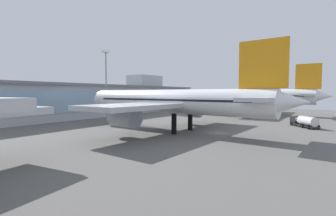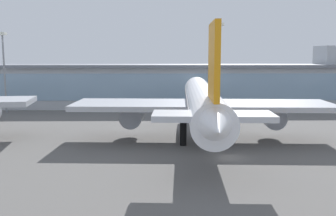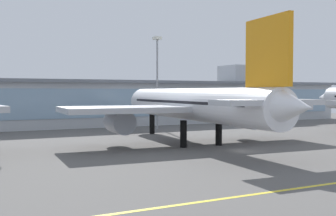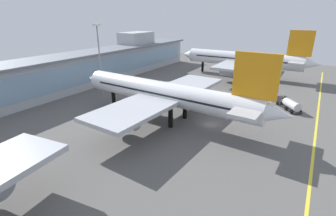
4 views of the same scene
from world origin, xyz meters
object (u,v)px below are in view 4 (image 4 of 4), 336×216
Objects in this scene: airliner_far_right at (243,59)px; apron_light_mast_centre at (99,49)px; airliner_near_right at (167,94)px; fuel_tanker_truck at (288,103)px.

airliner_far_right is 2.56× the size of apron_light_mast_centre.
airliner_near_right is 57.38m from airliner_far_right.
fuel_tanker_truck is (-32.75, -22.32, -5.69)m from airliner_far_right.
fuel_tanker_truck is at bearing -133.02° from airliner_near_right.
airliner_near_right is 35.66m from fuel_tanker_truck.
apron_light_mast_centre reaches higher than fuel_tanker_truck.
fuel_tanker_truck is (24.55, -25.33, -5.23)m from airliner_near_right.
apron_light_mast_centre is at bearing 56.80° from airliner_far_right.
apron_light_mast_centre is (7.27, 29.61, 8.05)m from airliner_near_right.
airliner_near_right is at bearing -103.81° from apron_light_mast_centre.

